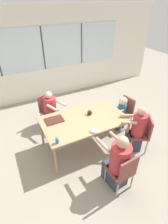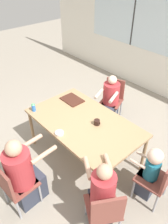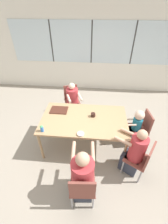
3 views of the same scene
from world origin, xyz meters
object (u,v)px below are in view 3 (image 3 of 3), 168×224
at_px(chair_for_man_teal_shirt, 82,188).
at_px(person_man_blue_shirt, 134,154).
at_px(coffee_mug, 93,115).
at_px(chair_for_toddler, 142,126).
at_px(chair_for_woman_green_shirt, 72,98).
at_px(chair_for_man_blue_shirt, 143,158).
at_px(person_man_teal_shirt, 83,177).
at_px(sippy_cup, 42,128).
at_px(bowl_white_shallow, 81,134).
at_px(person_woman_green_shirt, 73,102).
at_px(person_toddler, 135,128).

distance_m(chair_for_man_teal_shirt, person_man_blue_shirt, 1.13).
bearing_deg(coffee_mug, chair_for_toddler, 4.54).
bearing_deg(chair_for_woman_green_shirt, coffee_mug, 99.19).
height_order(chair_for_woman_green_shirt, chair_for_man_blue_shirt, same).
relative_size(person_man_blue_shirt, person_man_teal_shirt, 0.96).
relative_size(chair_for_woman_green_shirt, sippy_cup, 5.51).
bearing_deg(bowl_white_shallow, person_woman_green_shirt, 104.32).
xyz_separation_m(chair_for_man_blue_shirt, chair_for_man_teal_shirt, (-1.02, -0.63, 0.00)).
xyz_separation_m(chair_for_woman_green_shirt, chair_for_toddler, (1.76, -1.03, 0.00)).
distance_m(chair_for_man_blue_shirt, coffee_mug, 1.25).
xyz_separation_m(chair_for_man_teal_shirt, coffee_mug, (0.09, 1.40, 0.31)).
height_order(chair_for_toddler, sippy_cup, sippy_cup).
bearing_deg(coffee_mug, person_toddler, 3.96).
bearing_deg(person_man_teal_shirt, chair_for_woman_green_shirt, 99.03).
bearing_deg(person_man_teal_shirt, chair_for_man_blue_shirt, 19.79).
relative_size(person_man_teal_shirt, person_toddler, 1.25).
height_order(person_woman_green_shirt, bowl_white_shallow, person_woman_green_shirt).
distance_m(chair_for_man_teal_shirt, bowl_white_shallow, 0.90).
bearing_deg(person_woman_green_shirt, chair_for_woman_green_shirt, -90.00).
xyz_separation_m(chair_for_man_teal_shirt, chair_for_toddler, (1.20, 1.48, 0.00)).
height_order(person_man_teal_shirt, sippy_cup, person_man_teal_shirt).
relative_size(person_woman_green_shirt, coffee_mug, 10.57).
xyz_separation_m(chair_for_man_teal_shirt, person_toddler, (1.04, 1.46, -0.04)).
height_order(person_man_blue_shirt, coffee_mug, person_man_blue_shirt).
distance_m(person_man_teal_shirt, bowl_white_shallow, 0.74).
bearing_deg(sippy_cup, chair_for_man_teal_shirt, -45.88).
bearing_deg(chair_for_toddler, sippy_cup, 98.54).
distance_m(person_woman_green_shirt, person_man_teal_shirt, 2.25).
bearing_deg(person_man_teal_shirt, sippy_cup, 135.69).
relative_size(chair_for_man_blue_shirt, bowl_white_shallow, 6.51).
distance_m(chair_for_man_blue_shirt, person_man_teal_shirt, 1.13).
distance_m(chair_for_toddler, person_toddler, 0.16).
bearing_deg(person_man_blue_shirt, chair_for_man_blue_shirt, -90.00).
height_order(coffee_mug, bowl_white_shallow, coffee_mug).
relative_size(chair_for_woman_green_shirt, person_man_blue_shirt, 0.76).
xyz_separation_m(person_toddler, sippy_cup, (-1.89, -0.59, 0.39)).
height_order(chair_for_woman_green_shirt, bowl_white_shallow, chair_for_woman_green_shirt).
distance_m(person_man_blue_shirt, sippy_cup, 1.77).
bearing_deg(person_man_teal_shirt, chair_for_toddler, 43.31).
relative_size(person_toddler, bowl_white_shallow, 7.11).
relative_size(chair_for_man_teal_shirt, person_man_teal_shirt, 0.73).
xyz_separation_m(chair_for_man_blue_shirt, person_man_teal_shirt, (-1.03, -0.46, 0.01)).
height_order(chair_for_toddler, person_woman_green_shirt, person_woman_green_shirt).
bearing_deg(chair_for_man_teal_shirt, person_toddler, 50.35).
distance_m(person_woman_green_shirt, coffee_mug, 1.19).
distance_m(person_man_teal_shirt, coffee_mug, 1.27).
bearing_deg(person_toddler, bowl_white_shallow, 109.93).
bearing_deg(person_man_blue_shirt, bowl_white_shallow, 113.42).
distance_m(chair_for_man_teal_shirt, coffee_mug, 1.43).
bearing_deg(person_man_teal_shirt, coffee_mug, 81.06).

